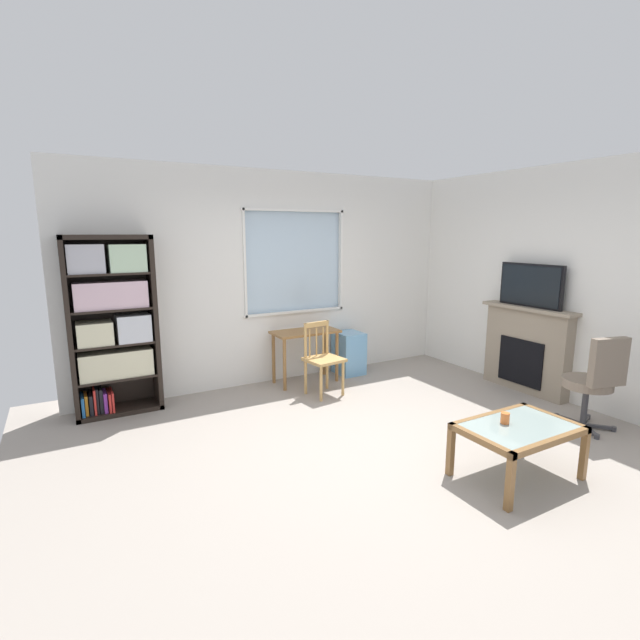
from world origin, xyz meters
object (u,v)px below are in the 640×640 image
object	(u,v)px
bookshelf	(112,320)
desk_under_window	(305,340)
plastic_drawer_unit	(349,353)
coffee_table	(518,433)
office_chair	(595,378)
tv	(531,285)
wooden_chair	(322,358)
sippy_cup	(505,418)
fireplace	(526,349)

from	to	relation	value
bookshelf	desk_under_window	xyz separation A→B (m)	(2.32, -0.11, -0.47)
bookshelf	plastic_drawer_unit	world-z (taller)	bookshelf
bookshelf	coffee_table	world-z (taller)	bookshelf
desk_under_window	office_chair	world-z (taller)	office_chair
office_chair	tv	bearing A→B (deg)	68.20
wooden_chair	sippy_cup	xyz separation A→B (m)	(0.33, -2.44, 0.04)
plastic_drawer_unit	tv	xyz separation A→B (m)	(1.54, -1.71, 1.05)
coffee_table	plastic_drawer_unit	bearing A→B (deg)	83.52
office_chair	coffee_table	distance (m)	1.46
bookshelf	coffee_table	distance (m)	4.19
plastic_drawer_unit	fireplace	distance (m)	2.32
coffee_table	fireplace	bearing A→B (deg)	35.85
bookshelf	desk_under_window	world-z (taller)	bookshelf
tv	bookshelf	bearing A→B (deg)	158.98
tv	sippy_cup	world-z (taller)	tv
tv	sippy_cup	xyz separation A→B (m)	(-1.96, -1.30, -0.85)
desk_under_window	office_chair	size ratio (longest dim) A/B	0.88
coffee_table	sippy_cup	xyz separation A→B (m)	(-0.07, 0.08, 0.11)
fireplace	office_chair	xyz separation A→B (m)	(-0.48, -1.15, 0.01)
wooden_chair	fireplace	bearing A→B (deg)	-26.27
wooden_chair	sippy_cup	distance (m)	2.46
tv	office_chair	xyz separation A→B (m)	(-0.46, -1.15, -0.80)
wooden_chair	coffee_table	world-z (taller)	wooden_chair
office_chair	fireplace	bearing A→B (deg)	67.42
desk_under_window	sippy_cup	xyz separation A→B (m)	(0.30, -2.95, -0.09)
coffee_table	tv	bearing A→B (deg)	36.11
fireplace	plastic_drawer_unit	bearing A→B (deg)	132.43
tv	fireplace	bearing A→B (deg)	-0.00
desk_under_window	wooden_chair	distance (m)	0.53
desk_under_window	coffee_table	bearing A→B (deg)	-82.98
wooden_chair	plastic_drawer_unit	xyz separation A→B (m)	(0.75, 0.56, -0.16)
sippy_cup	tv	bearing A→B (deg)	33.48
tv	sippy_cup	distance (m)	2.50
fireplace	sippy_cup	bearing A→B (deg)	-146.76
tv	office_chair	distance (m)	1.47
plastic_drawer_unit	tv	world-z (taller)	tv
office_chair	sippy_cup	xyz separation A→B (m)	(-1.50, -0.15, -0.06)
tv	coffee_table	size ratio (longest dim) A/B	0.90
desk_under_window	wooden_chair	size ratio (longest dim) A/B	0.97
sippy_cup	wooden_chair	bearing A→B (deg)	97.79
bookshelf	desk_under_window	bearing A→B (deg)	-2.60
bookshelf	tv	bearing A→B (deg)	-21.02
desk_under_window	fireplace	world-z (taller)	fireplace
office_chair	sippy_cup	bearing A→B (deg)	-174.23
bookshelf	sippy_cup	xyz separation A→B (m)	(2.62, -3.06, -0.55)
fireplace	coffee_table	size ratio (longest dim) A/B	1.30
tv	coffee_table	distance (m)	2.53
fireplace	coffee_table	xyz separation A→B (m)	(-1.91, -1.38, -0.16)
bookshelf	tv	distance (m)	4.92
fireplace	office_chair	distance (m)	1.24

